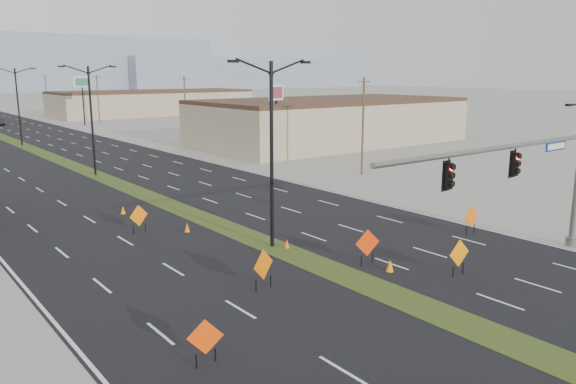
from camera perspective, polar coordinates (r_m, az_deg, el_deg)
ground at (r=23.14m, az=16.69°, el=-12.47°), size 600.00×600.00×0.00m
building_se_near at (r=77.03m, az=4.31°, el=7.03°), size 36.00×18.00×5.50m
building_se_far at (r=134.12m, az=-13.50°, el=8.74°), size 44.00×16.00×5.00m
mesa_east at (r=360.76m, az=-4.74°, el=11.90°), size 160.00×50.00×18.00m
signal_mast at (r=29.87m, az=23.75°, el=2.13°), size 16.30×0.60×8.00m
streetlight_0 at (r=29.88m, az=-1.68°, el=4.37°), size 5.15×0.24×10.02m
streetlight_1 at (r=54.92m, az=-19.34°, el=7.19°), size 5.15×0.24×10.02m
streetlight_2 at (r=81.90m, az=-25.74°, el=8.06°), size 5.15×0.24×10.02m
utility_pole_0 at (r=52.81m, az=7.62°, el=6.78°), size 1.60×0.20×9.00m
utility_pole_1 at (r=81.23m, az=-10.40°, el=8.49°), size 1.60×0.20×9.00m
utility_pole_2 at (r=113.39m, az=-18.73°, el=9.00°), size 1.60×0.20×9.00m
utility_pole_3 at (r=146.86m, az=-23.34°, el=9.20°), size 1.60×0.20×9.00m
construction_sign_0 at (r=19.00m, az=-8.41°, el=-14.52°), size 1.14×0.49×1.61m
construction_sign_1 at (r=24.87m, az=-2.52°, el=-7.51°), size 1.32×0.48×1.83m
construction_sign_2 at (r=34.54m, az=-14.92°, el=-2.43°), size 1.26×0.38×1.73m
construction_sign_3 at (r=28.21m, az=8.07°, el=-5.25°), size 1.34×0.36×1.83m
construction_sign_4 at (r=27.68m, az=16.99°, el=-6.09°), size 1.32×0.12×1.76m
construction_sign_5 at (r=34.88m, az=18.11°, el=-2.45°), size 1.33×0.11×1.77m
cone_0 at (r=27.65m, az=10.32°, el=-7.37°), size 0.38×0.38×0.61m
cone_1 at (r=34.32m, az=-10.21°, el=-3.57°), size 0.38×0.38×0.57m
cone_2 at (r=30.64m, az=-0.13°, el=-5.32°), size 0.42×0.42×0.53m
cone_3 at (r=39.67m, az=-16.42°, el=-1.77°), size 0.42×0.42×0.55m
pole_sign_east_near at (r=63.84m, az=-1.20°, el=9.46°), size 2.58×1.36×8.14m
pole_sign_east_far at (r=109.51m, az=-20.19°, el=10.09°), size 2.84×1.14×8.76m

